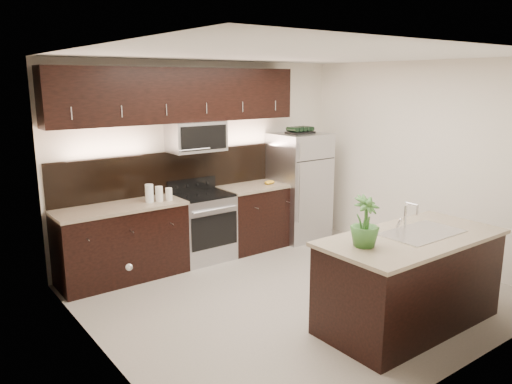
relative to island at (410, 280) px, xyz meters
The scene contains 12 objects.
ground 1.36m from the island, 110.23° to the left, with size 4.50×4.50×0.00m, color gray.
room_walls 1.78m from the island, 115.45° to the left, with size 4.52×4.02×2.71m.
counter_run 3.03m from the island, 107.26° to the left, with size 3.51×0.65×0.94m.
upper_fixtures 3.57m from the island, 106.01° to the left, with size 3.49×0.40×1.66m.
island is the anchor object (origin of this frame).
sink_faucet 0.51m from the island, ahead, with size 0.84×0.50×0.28m.
refrigerator 3.03m from the island, 70.15° to the left, with size 0.79×0.72×1.65m, color #B2B2B7.
wine_rack 3.25m from the island, 70.15° to the left, with size 0.41×0.25×0.10m.
plant 0.95m from the island, behind, with size 0.27×0.27×0.47m, color #326428.
canisters 3.19m from the island, 116.27° to the left, with size 0.33×0.16×0.23m.
french_press 2.99m from the island, 75.63° to the left, with size 0.11×0.11×0.32m.
bananas 2.88m from the island, 82.63° to the left, with size 0.17×0.13×0.05m, color gold.
Camera 1 is at (-3.61, -4.04, 2.44)m, focal length 35.00 mm.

